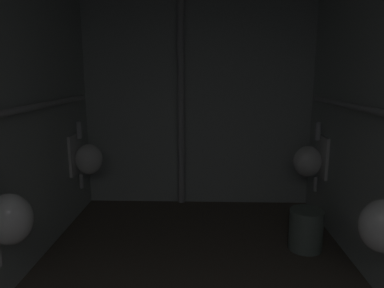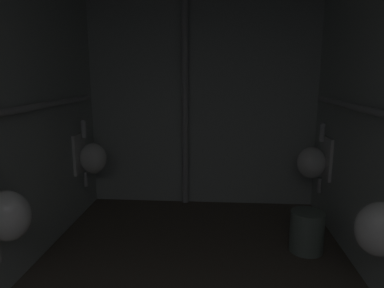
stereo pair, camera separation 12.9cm
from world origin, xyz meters
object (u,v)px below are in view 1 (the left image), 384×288
(urinal_left_mid, at_px, (6,217))
(urinal_left_far, at_px, (87,158))
(urinal_right_far, at_px, (310,160))
(standpipe_back_wall, at_px, (181,103))
(waste_bin, at_px, (306,230))

(urinal_left_mid, distance_m, urinal_left_far, 1.62)
(urinal_right_far, bearing_deg, standpipe_back_wall, 162.29)
(urinal_left_mid, distance_m, waste_bin, 2.45)
(urinal_left_far, xyz_separation_m, waste_bin, (2.21, -0.67, -0.49))
(urinal_left_mid, bearing_deg, urinal_right_far, 33.63)
(urinal_left_far, xyz_separation_m, urinal_right_far, (2.40, -0.02, 0.00))
(urinal_left_mid, bearing_deg, waste_bin, 23.13)
(urinal_right_far, height_order, waste_bin, urinal_right_far)
(urinal_right_far, height_order, standpipe_back_wall, standpipe_back_wall)
(urinal_left_mid, xyz_separation_m, urinal_left_far, (0.00, 1.62, 0.00))
(urinal_left_mid, relative_size, urinal_left_far, 1.00)
(urinal_left_far, distance_m, standpipe_back_wall, 1.23)
(urinal_left_mid, height_order, urinal_left_far, same)
(urinal_left_far, bearing_deg, waste_bin, -16.97)
(standpipe_back_wall, relative_size, waste_bin, 6.54)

